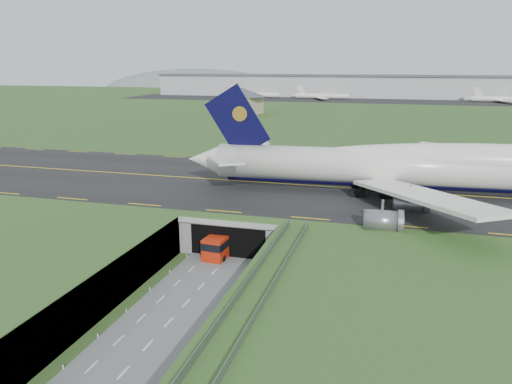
% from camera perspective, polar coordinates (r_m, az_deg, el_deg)
% --- Properties ---
extents(ground, '(900.00, 900.00, 0.00)m').
position_cam_1_polar(ground, '(70.74, -5.36, -9.82)').
color(ground, '#2C5120').
rests_on(ground, ground).
extents(airfield_deck, '(800.00, 800.00, 6.00)m').
position_cam_1_polar(airfield_deck, '(69.56, -5.42, -7.57)').
color(airfield_deck, gray).
rests_on(airfield_deck, ground).
extents(trench_road, '(12.00, 75.00, 0.20)m').
position_cam_1_polar(trench_road, '(64.46, -7.81, -12.34)').
color(trench_road, slate).
rests_on(trench_road, ground).
extents(taxiway, '(800.00, 44.00, 0.18)m').
position_cam_1_polar(taxiway, '(98.67, 1.44, 1.02)').
color(taxiway, black).
rests_on(taxiway, airfield_deck).
extents(tunnel_portal, '(17.00, 22.30, 6.00)m').
position_cam_1_polar(tunnel_portal, '(84.30, -1.33, -3.28)').
color(tunnel_portal, gray).
rests_on(tunnel_portal, ground).
extents(guideway, '(3.00, 53.00, 7.05)m').
position_cam_1_polar(guideway, '(48.94, -1.37, -14.51)').
color(guideway, '#A8A8A3').
rests_on(guideway, ground).
extents(jumbo_jet, '(94.40, 60.65, 20.10)m').
position_cam_1_polar(jumbo_jet, '(93.10, 20.52, 2.63)').
color(jumbo_jet, silver).
rests_on(jumbo_jet, ground).
extents(shuttle_tram, '(3.86, 8.76, 3.46)m').
position_cam_1_polar(shuttle_tram, '(78.21, -3.92, -5.87)').
color(shuttle_tram, '#B9240C').
rests_on(shuttle_tram, ground).
extents(service_building, '(26.31, 26.31, 12.28)m').
position_cam_1_polar(service_building, '(235.73, -1.67, 10.63)').
color(service_building, tan).
rests_on(service_building, ground).
extents(cargo_terminal, '(320.00, 67.00, 15.60)m').
position_cam_1_polar(cargo_terminal, '(360.50, 12.28, 11.75)').
color(cargo_terminal, '#B2B2B2').
rests_on(cargo_terminal, ground).
extents(distant_hills, '(700.00, 91.00, 60.00)m').
position_cam_1_polar(distant_hills, '(492.77, 20.82, 9.70)').
color(distant_hills, slate).
rests_on(distant_hills, ground).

